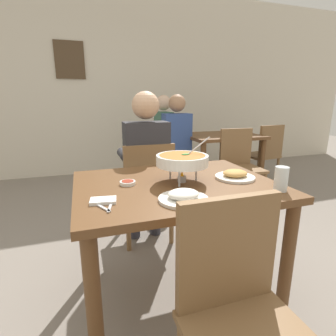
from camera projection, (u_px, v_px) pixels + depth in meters
The scene contains 22 objects.
ground_plane at pixel (175, 295), 1.73m from camera, with size 16.00×16.00×0.00m, color gray.
cafe_rear_partition at pixel (108, 84), 4.41m from camera, with size 10.00×0.10×3.00m, color beige.
picture_frame_hung at pixel (70, 60), 4.09m from camera, with size 0.44×0.03×0.56m, color #4C3823.
dining_table_main at pixel (176, 202), 1.56m from camera, with size 1.14×0.88×0.78m.
chair_diner_main at pixel (147, 188), 2.26m from camera, with size 0.44×0.44×0.90m.
diner_main at pixel (146, 160), 2.24m from camera, with size 0.40×0.45×1.31m.
chair_viewer_empty at pixel (241, 307), 0.96m from camera, with size 0.44×0.44×0.90m.
curry_bowl at pixel (182, 160), 1.51m from camera, with size 0.33×0.30×0.26m.
rice_plate at pixel (183, 197), 1.25m from camera, with size 0.24×0.24×0.06m.
appetizer_plate at pixel (235, 175), 1.61m from camera, with size 0.24×0.24×0.06m.
sauce_dish at pixel (128, 183), 1.49m from camera, with size 0.09×0.09×0.02m.
napkin_folded at pixel (103, 201), 1.23m from camera, with size 0.12×0.08×0.02m, color white.
fork_utensil at pixel (100, 206), 1.18m from camera, with size 0.01×0.17×0.01m, color silver.
spoon_utensil at pixel (111, 205), 1.20m from camera, with size 0.01×0.17×0.01m, color silver.
drink_glass at pixel (281, 180), 1.38m from camera, with size 0.07×0.07×0.13m.
dining_table_far at pixel (221, 145), 3.68m from camera, with size 1.00×0.80×0.78m.
chair_bg_left at pixel (177, 154), 3.66m from camera, with size 0.50×0.50×0.90m.
chair_bg_middle at pixel (173, 149), 4.06m from camera, with size 0.45×0.45×0.90m.
chair_bg_right at pixel (265, 152), 3.83m from camera, with size 0.49×0.49×0.90m.
chair_bg_corner at pixel (239, 161), 3.24m from camera, with size 0.47×0.47×0.90m.
patron_bg_left at pixel (176, 138), 3.52m from camera, with size 0.40×0.45×1.31m.
patron_bg_middle at pixel (166, 134), 3.96m from camera, with size 0.45×0.40×1.31m.
Camera 1 is at (-0.50, -1.37, 1.24)m, focal length 28.18 mm.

